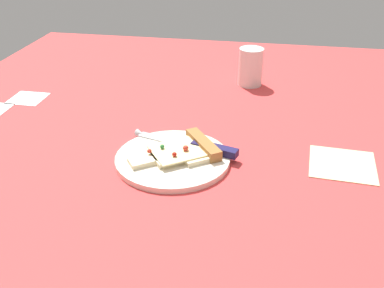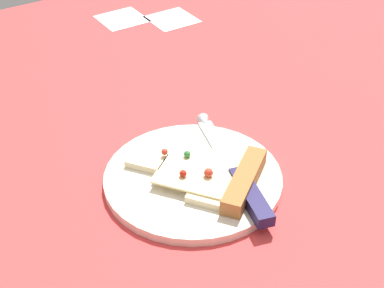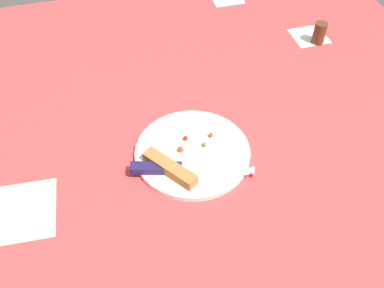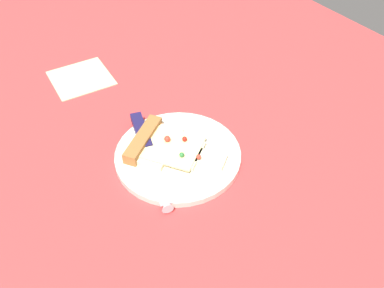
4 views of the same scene
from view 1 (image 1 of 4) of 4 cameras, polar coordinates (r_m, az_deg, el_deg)
name	(u,v)px [view 1 (image 1 of 4)]	position (r cm, az deg, el deg)	size (l,w,h in cm)	color
ground_plane	(224,149)	(100.61, 4.08, -0.67)	(158.96, 158.96, 3.00)	#D13838
plate	(173,159)	(92.71, -2.46, -1.89)	(23.49, 23.49, 1.20)	silver
pizza_slice	(184,150)	(92.90, -0.99, -0.81)	(18.68, 16.48, 2.46)	beige
knife	(195,145)	(95.20, 0.33, -0.15)	(23.66, 8.58, 2.45)	silver
drinking_glass	(251,67)	(131.13, 7.41, 9.63)	(6.89, 6.89, 10.65)	silver
napkin	(342,164)	(96.66, 18.44, -2.40)	(13.00, 13.00, 0.40)	beige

